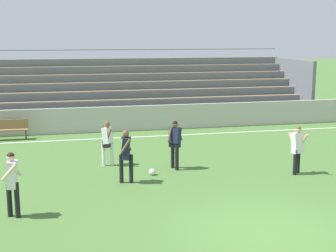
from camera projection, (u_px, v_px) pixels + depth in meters
name	position (u px, v px, depth m)	size (l,w,h in m)	color
ground_plane	(267.00, 233.00, 11.32)	(160.00, 160.00, 0.00)	#477033
field_line_sideline	(163.00, 136.00, 22.42)	(44.00, 0.12, 0.01)	white
sideline_wall	(156.00, 117.00, 23.77)	(48.00, 0.16, 1.23)	#BCB7AD
bleacher_stand	(79.00, 90.00, 26.04)	(25.47, 5.33, 3.83)	#897051
bench_far_right	(8.00, 128.00, 21.48)	(1.80, 0.40, 0.90)	olive
player_dark_deep_cover	(175.00, 140.00, 16.63)	(0.64, 0.49, 1.71)	black
player_dark_trailing_run	(126.00, 152.00, 15.04)	(0.44, 0.56, 1.70)	black
player_white_overlapping	(107.00, 140.00, 17.10)	(0.45, 0.62, 1.61)	white
player_white_pressing_high	(297.00, 146.00, 16.02)	(0.48, 0.59, 1.65)	black
player_white_on_ball	(12.00, 179.00, 12.16)	(0.49, 0.50, 1.71)	black
soccer_ball	(152.00, 172.00, 16.05)	(0.22, 0.22, 0.22)	white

